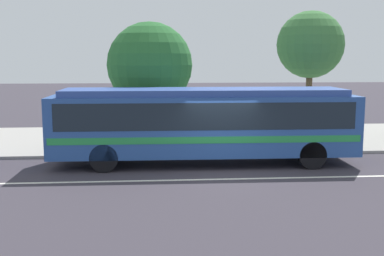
{
  "coord_description": "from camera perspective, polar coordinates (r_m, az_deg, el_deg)",
  "views": [
    {
      "loc": [
        -2.32,
        -15.96,
        3.97
      ],
      "look_at": [
        -0.89,
        2.05,
        1.3
      ],
      "focal_mm": 44.58,
      "sensor_mm": 36.0,
      "label": 1
    }
  ],
  "objects": [
    {
      "name": "bus_stop_sign",
      "position": [
        20.52,
        12.77,
        1.93
      ],
      "size": [
        0.11,
        0.44,
        2.51
      ],
      "color": "gray",
      "rests_on": "sidewalk_slab"
    },
    {
      "name": "sidewalk_slab",
      "position": [
        23.33,
        1.24,
        -1.24
      ],
      "size": [
        60.0,
        8.0,
        0.12
      ],
      "primitive_type": "cube",
      "color": "#9C9792",
      "rests_on": "ground_plane"
    },
    {
      "name": "pedestrian_standing_by_tree",
      "position": [
        21.36,
        9.14,
        0.61
      ],
      "size": [
        0.37,
        0.37,
        1.7
      ],
      "color": "#33383D",
      "rests_on": "sidewalk_slab"
    },
    {
      "name": "pedestrian_waiting_near_sign",
      "position": [
        20.3,
        0.27,
        0.26
      ],
      "size": [
        0.46,
        0.46,
        1.67
      ],
      "color": "#6F6554",
      "rests_on": "sidewalk_slab"
    },
    {
      "name": "transit_bus",
      "position": [
        17.78,
        1.47,
        0.91
      ],
      "size": [
        11.28,
        2.65,
        2.84
      ],
      "color": "#274D94",
      "rests_on": "ground_plane"
    },
    {
      "name": "street_tree_mid_block",
      "position": [
        22.97,
        13.98,
        9.59
      ],
      "size": [
        3.09,
        3.09,
        6.0
      ],
      "color": "brown",
      "rests_on": "sidewalk_slab"
    },
    {
      "name": "street_tree_near_stop",
      "position": [
        20.96,
        -5.08,
        7.5
      ],
      "size": [
        3.72,
        3.72,
        5.4
      ],
      "color": "brown",
      "rests_on": "sidewalk_slab"
    },
    {
      "name": "pedestrian_walking_along_curb",
      "position": [
        22.0,
        11.89,
        0.75
      ],
      "size": [
        0.44,
        0.44,
        1.68
      ],
      "color": "#20364A",
      "rests_on": "sidewalk_slab"
    },
    {
      "name": "lane_stripe_center",
      "position": [
        15.84,
        4.06,
        -6.11
      ],
      "size": [
        56.0,
        0.16,
        0.01
      ],
      "primitive_type": "cube",
      "color": "silver",
      "rests_on": "ground_plane"
    },
    {
      "name": "ground_plane",
      "position": [
        16.61,
        3.64,
        -5.44
      ],
      "size": [
        120.0,
        120.0,
        0.0
      ],
      "primitive_type": "plane",
      "color": "#37333B"
    }
  ]
}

